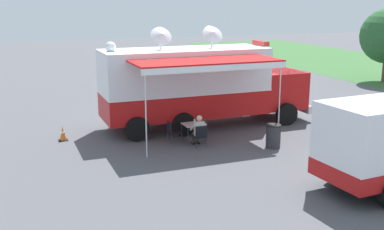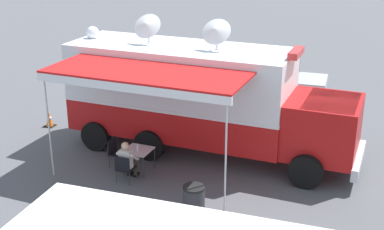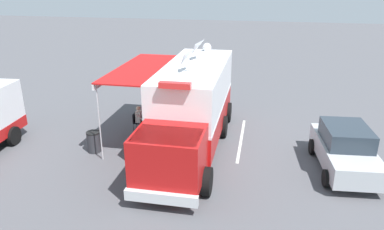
{
  "view_description": "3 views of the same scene",
  "coord_description": "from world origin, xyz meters",
  "px_view_note": "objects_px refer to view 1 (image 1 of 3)",
  "views": [
    {
      "loc": [
        19.15,
        -6.95,
        5.52
      ],
      "look_at": [
        2.36,
        -0.57,
        1.15
      ],
      "focal_mm": 44.28,
      "sensor_mm": 36.0,
      "label": 1
    },
    {
      "loc": [
        14.82,
        6.66,
        7.21
      ],
      "look_at": [
        0.24,
        0.53,
        1.33
      ],
      "focal_mm": 48.84,
      "sensor_mm": 36.0,
      "label": 2
    },
    {
      "loc": [
        -2.98,
        15.13,
        7.01
      ],
      "look_at": [
        0.11,
        0.17,
        1.24
      ],
      "focal_mm": 34.11,
      "sensor_mm": 36.0,
      "label": 3
    }
  ],
  "objects_px": {
    "water_bottle": "(195,122)",
    "trash_bin": "(273,136)",
    "traffic_cone": "(63,134)",
    "folding_chair_beside_table": "(172,131)",
    "command_truck": "(201,83)",
    "seated_responder": "(198,130)",
    "folding_table": "(193,125)",
    "folding_chair_at_table": "(200,134)",
    "car_behind_truck": "(175,84)"
  },
  "relations": [
    {
      "from": "folding_table",
      "to": "trash_bin",
      "type": "height_order",
      "value": "trash_bin"
    },
    {
      "from": "folding_table",
      "to": "folding_chair_at_table",
      "type": "relative_size",
      "value": 0.93
    },
    {
      "from": "folding_table",
      "to": "seated_responder",
      "type": "xyz_separation_m",
      "value": [
        0.61,
        -0.02,
        -0.02
      ]
    },
    {
      "from": "water_bottle",
      "to": "folding_chair_at_table",
      "type": "relative_size",
      "value": 0.26
    },
    {
      "from": "water_bottle",
      "to": "seated_responder",
      "type": "height_order",
      "value": "seated_responder"
    },
    {
      "from": "folding_chair_at_table",
      "to": "folding_chair_beside_table",
      "type": "relative_size",
      "value": 1.0
    },
    {
      "from": "seated_responder",
      "to": "water_bottle",
      "type": "bearing_deg",
      "value": 174.77
    },
    {
      "from": "folding_chair_at_table",
      "to": "trash_bin",
      "type": "bearing_deg",
      "value": 68.9
    },
    {
      "from": "command_truck",
      "to": "water_bottle",
      "type": "xyz_separation_m",
      "value": [
        2.21,
        -1.16,
        -1.11
      ]
    },
    {
      "from": "folding_chair_at_table",
      "to": "folding_chair_beside_table",
      "type": "bearing_deg",
      "value": -137.27
    },
    {
      "from": "traffic_cone",
      "to": "water_bottle",
      "type": "bearing_deg",
      "value": 66.71
    },
    {
      "from": "command_truck",
      "to": "folding_chair_at_table",
      "type": "xyz_separation_m",
      "value": [
        2.95,
        -1.21,
        -1.43
      ]
    },
    {
      "from": "command_truck",
      "to": "folding_table",
      "type": "relative_size",
      "value": 11.78
    },
    {
      "from": "folding_chair_at_table",
      "to": "trash_bin",
      "type": "distance_m",
      "value": 2.8
    },
    {
      "from": "folding_table",
      "to": "seated_responder",
      "type": "height_order",
      "value": "seated_responder"
    },
    {
      "from": "folding_table",
      "to": "folding_chair_beside_table",
      "type": "xyz_separation_m",
      "value": [
        -0.1,
        -0.85,
        -0.16
      ]
    },
    {
      "from": "water_bottle",
      "to": "folding_chair_at_table",
      "type": "height_order",
      "value": "water_bottle"
    },
    {
      "from": "traffic_cone",
      "to": "trash_bin",
      "type": "bearing_deg",
      "value": 62.68
    },
    {
      "from": "seated_responder",
      "to": "car_behind_truck",
      "type": "bearing_deg",
      "value": 166.72
    },
    {
      "from": "folding_table",
      "to": "traffic_cone",
      "type": "distance_m",
      "value": 5.29
    },
    {
      "from": "trash_bin",
      "to": "folding_chair_at_table",
      "type": "bearing_deg",
      "value": -111.1
    },
    {
      "from": "water_bottle",
      "to": "traffic_cone",
      "type": "height_order",
      "value": "water_bottle"
    },
    {
      "from": "water_bottle",
      "to": "trash_bin",
      "type": "xyz_separation_m",
      "value": [
        1.75,
        2.56,
        -0.38
      ]
    },
    {
      "from": "water_bottle",
      "to": "folding_table",
      "type": "bearing_deg",
      "value": -156.26
    },
    {
      "from": "folding_table",
      "to": "seated_responder",
      "type": "bearing_deg",
      "value": -2.17
    },
    {
      "from": "folding_chair_at_table",
      "to": "traffic_cone",
      "type": "xyz_separation_m",
      "value": [
        -2.84,
        -4.84,
        -0.23
      ]
    },
    {
      "from": "seated_responder",
      "to": "traffic_cone",
      "type": "height_order",
      "value": "seated_responder"
    },
    {
      "from": "folding_chair_beside_table",
      "to": "traffic_cone",
      "type": "relative_size",
      "value": 1.5
    },
    {
      "from": "water_bottle",
      "to": "trash_bin",
      "type": "relative_size",
      "value": 0.25
    },
    {
      "from": "command_truck",
      "to": "traffic_cone",
      "type": "bearing_deg",
      "value": -89.04
    },
    {
      "from": "seated_responder",
      "to": "folding_chair_beside_table",
      "type": "bearing_deg",
      "value": -130.58
    },
    {
      "from": "command_truck",
      "to": "water_bottle",
      "type": "bearing_deg",
      "value": -27.68
    },
    {
      "from": "traffic_cone",
      "to": "car_behind_truck",
      "type": "relative_size",
      "value": 0.13
    },
    {
      "from": "folding_chair_at_table",
      "to": "seated_responder",
      "type": "height_order",
      "value": "seated_responder"
    },
    {
      "from": "water_bottle",
      "to": "trash_bin",
      "type": "height_order",
      "value": "water_bottle"
    },
    {
      "from": "water_bottle",
      "to": "folding_chair_beside_table",
      "type": "distance_m",
      "value": 0.95
    },
    {
      "from": "water_bottle",
      "to": "car_behind_truck",
      "type": "distance_m",
      "value": 8.65
    },
    {
      "from": "command_truck",
      "to": "folding_table",
      "type": "bearing_deg",
      "value": -28.91
    },
    {
      "from": "folding_chair_beside_table",
      "to": "traffic_cone",
      "type": "distance_m",
      "value": 4.47
    },
    {
      "from": "water_bottle",
      "to": "seated_responder",
      "type": "xyz_separation_m",
      "value": [
        0.55,
        -0.05,
        -0.18
      ]
    },
    {
      "from": "seated_responder",
      "to": "traffic_cone",
      "type": "distance_m",
      "value": 5.53
    },
    {
      "from": "trash_bin",
      "to": "car_behind_truck",
      "type": "distance_m",
      "value": 10.16
    },
    {
      "from": "folding_table",
      "to": "car_behind_truck",
      "type": "bearing_deg",
      "value": 165.94
    },
    {
      "from": "water_bottle",
      "to": "seated_responder",
      "type": "relative_size",
      "value": 0.18
    },
    {
      "from": "folding_table",
      "to": "water_bottle",
      "type": "xyz_separation_m",
      "value": [
        0.06,
        0.03,
        0.16
      ]
    },
    {
      "from": "folding_chair_at_table",
      "to": "folding_chair_beside_table",
      "type": "xyz_separation_m",
      "value": [
        -0.9,
        -0.83,
        0.0
      ]
    },
    {
      "from": "seated_responder",
      "to": "trash_bin",
      "type": "distance_m",
      "value": 2.88
    },
    {
      "from": "trash_bin",
      "to": "folding_chair_beside_table",
      "type": "bearing_deg",
      "value": -118.97
    },
    {
      "from": "water_bottle",
      "to": "seated_responder",
      "type": "distance_m",
      "value": 0.58
    },
    {
      "from": "traffic_cone",
      "to": "folding_table",
      "type": "bearing_deg",
      "value": 67.21
    }
  ]
}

